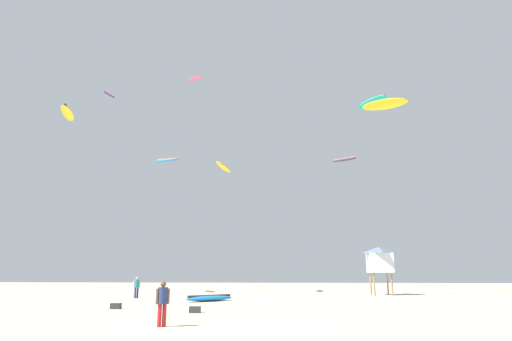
% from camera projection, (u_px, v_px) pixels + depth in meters
% --- Properties ---
extents(person_foreground, '(0.49, 0.39, 1.73)m').
position_uv_depth(person_foreground, '(163.00, 300.00, 16.88)').
color(person_foreground, '#B21E23').
rests_on(person_foreground, ground).
extents(person_midground, '(0.47, 0.37, 1.62)m').
position_uv_depth(person_midground, '(137.00, 286.00, 33.40)').
color(person_midground, navy).
rests_on(person_midground, ground).
extents(kite_grounded_near, '(3.52, 3.16, 0.44)m').
position_uv_depth(kite_grounded_near, '(209.00, 298.00, 30.04)').
color(kite_grounded_near, blue).
rests_on(kite_grounded_near, ground).
extents(lifeguard_tower, '(2.30, 2.30, 4.15)m').
position_uv_depth(lifeguard_tower, '(380.00, 259.00, 37.99)').
color(lifeguard_tower, '#8C704C').
rests_on(lifeguard_tower, ground).
extents(cooler_box, '(0.56, 0.36, 0.32)m').
position_uv_depth(cooler_box, '(116.00, 306.00, 24.22)').
color(cooler_box, '#2D2D33').
rests_on(cooler_box, ground).
extents(gear_bag, '(0.56, 0.36, 0.32)m').
position_uv_depth(gear_bag, '(195.00, 310.00, 22.05)').
color(gear_bag, '#2D2D33').
rests_on(gear_bag, ground).
extents(kite_aloft_0, '(3.01, 1.54, 0.52)m').
position_uv_depth(kite_aloft_0, '(167.00, 160.00, 49.53)').
color(kite_aloft_0, blue).
extents(kite_aloft_1, '(4.01, 2.53, 0.92)m').
position_uv_depth(kite_aloft_1, '(385.00, 104.00, 37.21)').
color(kite_aloft_1, yellow).
extents(kite_aloft_2, '(2.66, 4.48, 0.79)m').
position_uv_depth(kite_aloft_2, '(68.00, 113.00, 41.82)').
color(kite_aloft_2, yellow).
extents(kite_aloft_3, '(1.71, 4.34, 0.93)m').
position_uv_depth(kite_aloft_3, '(224.00, 167.00, 43.03)').
color(kite_aloft_3, yellow).
extents(kite_aloft_4, '(2.36, 1.87, 0.37)m').
position_uv_depth(kite_aloft_4, '(345.00, 160.00, 39.14)').
color(kite_aloft_4, '#2D2D33').
extents(kite_aloft_5, '(3.01, 4.05, 0.81)m').
position_uv_depth(kite_aloft_5, '(372.00, 103.00, 42.19)').
color(kite_aloft_5, '#19B29E').
extents(kite_aloft_6, '(1.26, 2.34, 0.53)m').
position_uv_depth(kite_aloft_6, '(109.00, 95.00, 57.25)').
color(kite_aloft_6, purple).
extents(kite_aloft_7, '(2.22, 1.70, 0.34)m').
position_uv_depth(kite_aloft_7, '(195.00, 79.00, 54.97)').
color(kite_aloft_7, '#E5598C').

